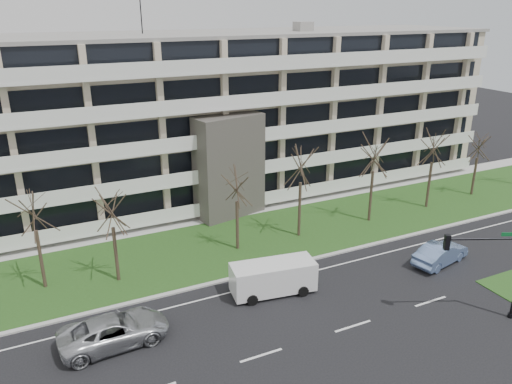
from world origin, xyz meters
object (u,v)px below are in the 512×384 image
blue_sedan (440,253)px  white_van (274,275)px  silver_pickup (114,331)px  traffic_signal (494,264)px

blue_sedan → white_van: (-12.67, 1.77, 0.48)m
silver_pickup → white_van: 10.43m
white_van → traffic_signal: size_ratio=1.01×
white_van → traffic_signal: 13.11m
blue_sedan → traffic_signal: bearing=144.9°
white_van → silver_pickup: bearing=-166.9°
blue_sedan → white_van: size_ratio=0.84×
silver_pickup → white_van: size_ratio=1.05×
silver_pickup → traffic_signal: traffic_signal is taller
blue_sedan → traffic_signal: 7.36m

